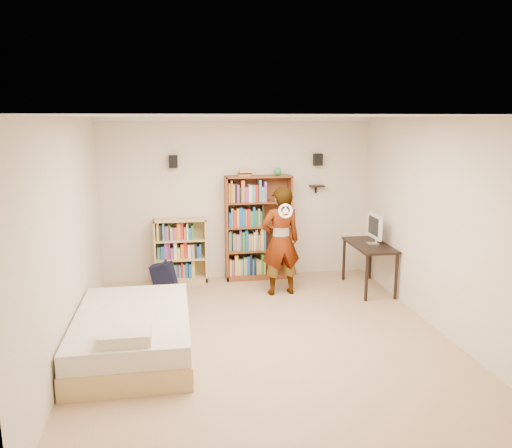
{
  "coord_description": "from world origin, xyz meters",
  "views": [
    {
      "loc": [
        -1.05,
        -5.73,
        2.67
      ],
      "look_at": [
        -0.0,
        0.6,
        1.31
      ],
      "focal_mm": 35.0,
      "sensor_mm": 36.0,
      "label": 1
    }
  ],
  "objects_px": {
    "computer_desk": "(369,267)",
    "person": "(281,241)",
    "tall_bookshelf": "(258,228)",
    "low_bookshelf": "(181,251)",
    "daybed": "(133,328)"
  },
  "relations": [
    {
      "from": "person",
      "to": "daybed",
      "type": "bearing_deg",
      "value": 32.55
    },
    {
      "from": "tall_bookshelf",
      "to": "person",
      "type": "bearing_deg",
      "value": -76.37
    },
    {
      "from": "computer_desk",
      "to": "person",
      "type": "bearing_deg",
      "value": 179.18
    },
    {
      "from": "person",
      "to": "low_bookshelf",
      "type": "bearing_deg",
      "value": -34.99
    },
    {
      "from": "computer_desk",
      "to": "person",
      "type": "relative_size",
      "value": 0.65
    },
    {
      "from": "computer_desk",
      "to": "daybed",
      "type": "height_order",
      "value": "computer_desk"
    },
    {
      "from": "low_bookshelf",
      "to": "daybed",
      "type": "distance_m",
      "value": 2.59
    },
    {
      "from": "tall_bookshelf",
      "to": "computer_desk",
      "type": "xyz_separation_m",
      "value": [
        1.63,
        -0.86,
        -0.5
      ]
    },
    {
      "from": "person",
      "to": "tall_bookshelf",
      "type": "bearing_deg",
      "value": -82.23
    },
    {
      "from": "computer_desk",
      "to": "tall_bookshelf",
      "type": "bearing_deg",
      "value": 152.26
    },
    {
      "from": "computer_desk",
      "to": "person",
      "type": "height_order",
      "value": "person"
    },
    {
      "from": "tall_bookshelf",
      "to": "low_bookshelf",
      "type": "bearing_deg",
      "value": 179.94
    },
    {
      "from": "tall_bookshelf",
      "to": "low_bookshelf",
      "type": "relative_size",
      "value": 1.64
    },
    {
      "from": "tall_bookshelf",
      "to": "computer_desk",
      "type": "bearing_deg",
      "value": -27.74
    },
    {
      "from": "tall_bookshelf",
      "to": "low_bookshelf",
      "type": "height_order",
      "value": "tall_bookshelf"
    }
  ]
}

